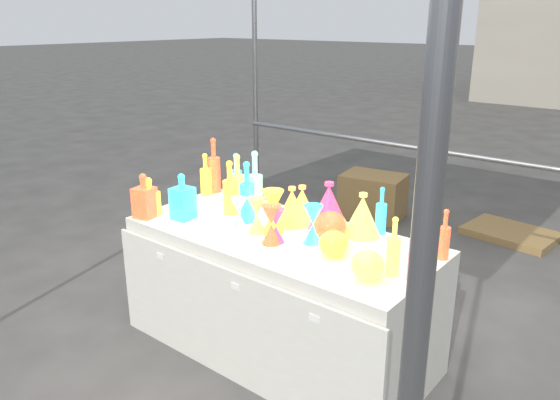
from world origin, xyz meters
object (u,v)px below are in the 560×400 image
Objects in this scene: hourglass_0 at (271,224)px; lampshade_0 at (302,204)px; display_table at (279,293)px; decanter_0 at (149,197)px; bottle_0 at (206,174)px; globe_0 at (334,245)px; cardboard_box_closed at (373,196)px.

lampshade_0 is (-0.06, 0.35, 0.01)m from hourglass_0.
decanter_0 reaches higher than display_table.
decanter_0 is at bearing -171.37° from hourglass_0.
display_table is 7.53× the size of decanter_0.
lampshade_0 is at bearing 99.20° from hourglass_0.
bottle_0 is 1.93× the size of globe_0.
cardboard_box_closed is 2.74m from hourglass_0.
hourglass_0 is 0.36m from lampshade_0.
display_table is 0.54m from lampshade_0.
decanter_0 is 1.11× the size of hourglass_0.
cardboard_box_closed is at bearing 107.05° from display_table.
display_table is 0.60m from globe_0.
display_table is at bearing 112.10° from hourglass_0.
cardboard_box_closed is 2.40m from lampshade_0.
lampshade_0 reaches higher than globe_0.
bottle_0 reaches higher than hourglass_0.
cardboard_box_closed is at bearing 87.08° from bottle_0.
decanter_0 reaches higher than hourglass_0.
bottle_0 reaches higher than cardboard_box_closed.
decanter_0 is at bearing -100.35° from cardboard_box_closed.
hourglass_0 is at bearing -81.48° from cardboard_box_closed.
hourglass_0 is (0.79, -2.54, 0.64)m from cardboard_box_closed.
globe_0 is (0.36, 0.07, -0.05)m from hourglass_0.
bottle_0 is at bearing 157.21° from hourglass_0.
bottle_0 is at bearing -101.72° from cardboard_box_closed.
cardboard_box_closed is 2.46× the size of decanter_0.
display_table is 2.53m from cardboard_box_closed.
display_table reaches higher than cardboard_box_closed.
cardboard_box_closed is 2.73× the size of hourglass_0.
display_table is 3.07× the size of cardboard_box_closed.
bottle_0 is at bearing 166.16° from globe_0.
globe_0 is (1.26, -0.31, -0.09)m from bottle_0.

